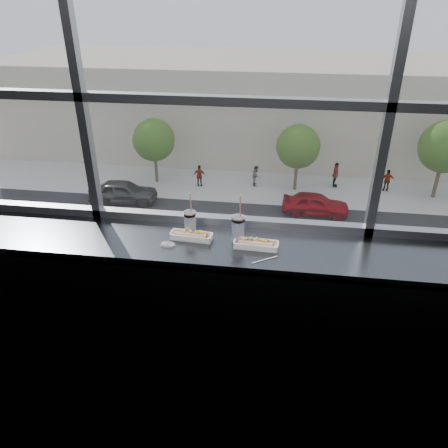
# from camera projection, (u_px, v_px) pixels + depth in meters

# --- Properties ---
(wall_back_lower) EXTENTS (6.00, 0.00, 6.00)m
(wall_back_lower) POSITION_uv_depth(u_px,v_px,m) (228.00, 284.00, 3.49)
(wall_back_lower) COLOR black
(wall_back_lower) RESTS_ON ground
(window_glass) EXTENTS (6.00, 0.00, 6.00)m
(window_glass) POSITION_uv_depth(u_px,v_px,m) (229.00, 50.00, 2.66)
(window_glass) COLOR silver
(window_glass) RESTS_ON ground
(window_mullions) EXTENTS (6.00, 0.08, 2.40)m
(window_mullions) POSITION_uv_depth(u_px,v_px,m) (229.00, 51.00, 2.64)
(window_mullions) COLOR gray
(window_mullions) RESTS_ON ground
(counter) EXTENTS (6.00, 0.55, 0.06)m
(counter) POSITION_uv_depth(u_px,v_px,m) (223.00, 247.00, 3.00)
(counter) COLOR #484B51
(counter) RESTS_ON ground
(counter_fascia) EXTENTS (6.00, 0.04, 1.04)m
(counter_fascia) POSITION_uv_depth(u_px,v_px,m) (218.00, 330.00, 3.02)
(counter_fascia) COLOR #484B51
(counter_fascia) RESTS_ON ground
(hotdog_tray_left) EXTENTS (0.30, 0.12, 0.07)m
(hotdog_tray_left) POSITION_uv_depth(u_px,v_px,m) (191.00, 235.00, 3.02)
(hotdog_tray_left) COLOR white
(hotdog_tray_left) RESTS_ON counter
(hotdog_tray_right) EXTENTS (0.30, 0.11, 0.07)m
(hotdog_tray_right) POSITION_uv_depth(u_px,v_px,m) (256.00, 244.00, 2.92)
(hotdog_tray_right) COLOR white
(hotdog_tray_right) RESTS_ON counter
(soda_cup_left) EXTENTS (0.09, 0.09, 0.33)m
(soda_cup_left) POSITION_uv_depth(u_px,v_px,m) (190.00, 222.00, 3.05)
(soda_cup_left) COLOR white
(soda_cup_left) RESTS_ON counter
(soda_cup_right) EXTENTS (0.10, 0.10, 0.35)m
(soda_cup_right) POSITION_uv_depth(u_px,v_px,m) (238.00, 228.00, 2.96)
(soda_cup_right) COLOR white
(soda_cup_right) RESTS_ON counter
(loose_straw) EXTENTS (0.16, 0.11, 0.01)m
(loose_straw) POSITION_uv_depth(u_px,v_px,m) (265.00, 260.00, 2.80)
(loose_straw) COLOR white
(loose_straw) RESTS_ON counter
(wrapper) EXTENTS (0.10, 0.07, 0.02)m
(wrapper) POSITION_uv_depth(u_px,v_px,m) (168.00, 244.00, 2.95)
(wrapper) COLOR silver
(wrapper) RESTS_ON counter
(plaza_ground) EXTENTS (120.00, 120.00, 0.00)m
(plaza_ground) POSITION_uv_depth(u_px,v_px,m) (281.00, 130.00, 46.81)
(plaza_ground) COLOR #B1AFAA
(plaza_ground) RESTS_ON ground
(plaza_near) EXTENTS (50.00, 14.00, 0.04)m
(plaza_near) POSITION_uv_depth(u_px,v_px,m) (253.00, 433.00, 15.11)
(plaza_near) COLOR #B1AFAA
(plaza_near) RESTS_ON plaza_ground
(street_asphalt) EXTENTS (80.00, 10.00, 0.06)m
(street_asphalt) POSITION_uv_depth(u_px,v_px,m) (270.00, 242.00, 26.39)
(street_asphalt) COLOR black
(street_asphalt) RESTS_ON plaza_ground
(far_sidewalk) EXTENTS (80.00, 6.00, 0.04)m
(far_sidewalk) POSITION_uv_depth(u_px,v_px,m) (275.00, 188.00, 33.34)
(far_sidewalk) COLOR #B1AFAA
(far_sidewalk) RESTS_ON plaza_ground
(far_building) EXTENTS (50.00, 14.00, 8.00)m
(far_building) POSITION_uv_depth(u_px,v_px,m) (282.00, 105.00, 40.11)
(far_building) COLOR #AFA58E
(far_building) RESTS_ON plaza_ground
(car_near_c) EXTENTS (2.75, 5.73, 1.86)m
(car_near_c) POSITION_uv_depth(u_px,v_px,m) (288.00, 267.00, 22.33)
(car_near_c) COLOR #9E0033
(car_near_c) RESTS_ON street_asphalt
(car_near_b) EXTENTS (3.17, 6.83, 2.23)m
(car_near_b) POSITION_uv_depth(u_px,v_px,m) (106.00, 250.00, 23.43)
(car_near_b) COLOR #2F2926
(car_near_b) RESTS_ON street_asphalt
(car_far_a) EXTENTS (3.38, 6.72, 2.16)m
(car_far_a) POSITION_uv_depth(u_px,v_px,m) (123.00, 188.00, 30.62)
(car_far_a) COLOR #373737
(car_far_a) RESTS_ON street_asphalt
(car_far_b) EXTENTS (2.76, 6.12, 2.01)m
(car_far_b) POSITION_uv_depth(u_px,v_px,m) (316.00, 201.00, 29.03)
(car_far_b) COLOR #A00009
(car_far_b) RESTS_ON street_asphalt
(pedestrian_a) EXTENTS (0.90, 0.68, 2.03)m
(pedestrian_a) POSITION_uv_depth(u_px,v_px,m) (200.00, 174.00, 33.18)
(pedestrian_a) COLOR #66605B
(pedestrian_a) RESTS_ON far_sidewalk
(pedestrian_b) EXTENTS (0.62, 0.83, 1.87)m
(pedestrian_b) POSITION_uv_depth(u_px,v_px,m) (256.00, 174.00, 33.41)
(pedestrian_b) COLOR #66605B
(pedestrian_b) RESTS_ON far_sidewalk
(pedestrian_c) EXTENTS (0.77, 1.03, 2.32)m
(pedestrian_c) POSITION_uv_depth(u_px,v_px,m) (336.00, 172.00, 33.04)
(pedestrian_c) COLOR #66605B
(pedestrian_c) RESTS_ON far_sidewalk
(pedestrian_d) EXTENTS (0.90, 0.67, 2.02)m
(pedestrian_d) POSITION_uv_depth(u_px,v_px,m) (388.00, 178.00, 32.40)
(pedestrian_d) COLOR #66605B
(pedestrian_d) RESTS_ON far_sidewalk
(tree_left) EXTENTS (3.22, 3.22, 5.02)m
(tree_left) POSITION_uv_depth(u_px,v_px,m) (154.00, 140.00, 32.85)
(tree_left) COLOR #47382B
(tree_left) RESTS_ON far_sidewalk
(tree_center) EXTENTS (3.21, 3.21, 5.01)m
(tree_center) POSITION_uv_depth(u_px,v_px,m) (298.00, 147.00, 31.54)
(tree_center) COLOR #47382B
(tree_center) RESTS_ON far_sidewalk
(tree_right) EXTENTS (3.63, 3.63, 5.67)m
(tree_right) POSITION_uv_depth(u_px,v_px,m) (445.00, 147.00, 30.10)
(tree_right) COLOR #47382B
(tree_right) RESTS_ON far_sidewalk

